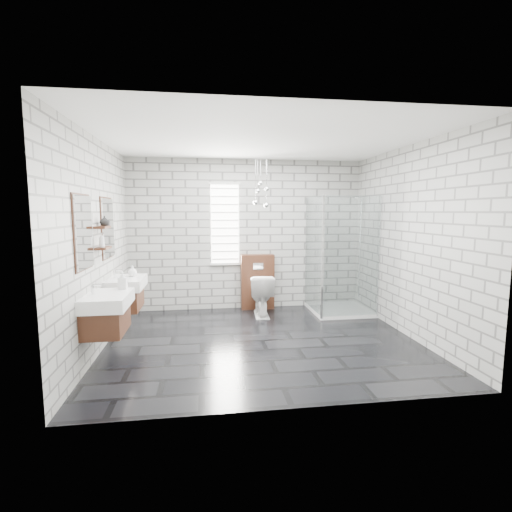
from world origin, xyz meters
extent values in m
cube|color=black|center=(0.00, 0.00, -0.01)|extent=(4.20, 3.60, 0.02)
cube|color=white|center=(0.00, 0.00, 2.71)|extent=(4.20, 3.60, 0.02)
cube|color=#A2A29D|center=(0.00, 1.81, 1.35)|extent=(4.20, 0.02, 2.70)
cube|color=#A2A29D|center=(0.00, -1.81, 1.35)|extent=(4.20, 0.02, 2.70)
cube|color=#A2A29D|center=(-2.11, 0.00, 1.35)|extent=(0.02, 3.60, 2.70)
cube|color=#A2A29D|center=(2.11, 0.00, 1.35)|extent=(0.02, 3.60, 2.70)
cube|color=#442315|center=(-1.89, -0.61, 0.55)|extent=(0.42, 0.62, 0.30)
cube|color=silver|center=(-1.69, -0.61, 0.58)|extent=(0.02, 0.35, 0.01)
cube|color=white|center=(-1.87, -0.61, 0.77)|extent=(0.47, 0.70, 0.15)
cylinder|color=silver|center=(-2.02, -0.61, 0.91)|extent=(0.04, 0.04, 0.12)
cylinder|color=silver|center=(-1.97, -0.61, 0.96)|extent=(0.10, 0.02, 0.02)
cube|color=white|center=(-2.08, -0.61, 1.55)|extent=(0.03, 0.55, 0.80)
cube|color=#442315|center=(-2.09, -0.61, 1.55)|extent=(0.01, 0.59, 0.84)
cube|color=#442315|center=(-1.89, 0.44, 0.55)|extent=(0.42, 0.62, 0.30)
cube|color=silver|center=(-1.69, 0.44, 0.58)|extent=(0.02, 0.35, 0.01)
cube|color=white|center=(-1.87, 0.44, 0.77)|extent=(0.47, 0.70, 0.15)
cylinder|color=silver|center=(-2.02, 0.44, 0.91)|extent=(0.04, 0.04, 0.12)
cylinder|color=silver|center=(-1.97, 0.44, 0.96)|extent=(0.10, 0.02, 0.02)
cube|color=white|center=(-2.08, 0.44, 1.55)|extent=(0.03, 0.55, 0.80)
cube|color=#442315|center=(-2.09, 0.44, 1.55)|extent=(0.01, 0.59, 0.84)
cube|color=#442315|center=(-2.03, -0.05, 1.32)|extent=(0.14, 0.30, 0.03)
cube|color=#442315|center=(-2.03, -0.05, 1.58)|extent=(0.14, 0.30, 0.03)
cube|color=white|center=(-0.40, 1.79, 1.55)|extent=(0.50, 0.02, 1.40)
cube|color=silver|center=(-0.40, 1.77, 2.27)|extent=(0.56, 0.04, 0.04)
cube|color=silver|center=(-0.40, 1.77, 0.83)|extent=(0.56, 0.04, 0.04)
cube|color=silver|center=(-0.40, 1.77, 0.92)|extent=(0.48, 0.01, 0.02)
cube|color=silver|center=(-0.40, 1.77, 1.06)|extent=(0.48, 0.01, 0.02)
cube|color=silver|center=(-0.40, 1.77, 1.20)|extent=(0.48, 0.01, 0.02)
cube|color=silver|center=(-0.40, 1.77, 1.34)|extent=(0.48, 0.01, 0.02)
cube|color=silver|center=(-0.40, 1.77, 1.48)|extent=(0.48, 0.01, 0.02)
cube|color=silver|center=(-0.40, 1.77, 1.62)|extent=(0.48, 0.01, 0.02)
cube|color=silver|center=(-0.40, 1.77, 1.76)|extent=(0.48, 0.01, 0.02)
cube|color=silver|center=(-0.40, 1.77, 1.90)|extent=(0.48, 0.01, 0.02)
cube|color=silver|center=(-0.40, 1.77, 2.04)|extent=(0.48, 0.01, 0.03)
cube|color=silver|center=(-0.40, 1.77, 2.18)|extent=(0.48, 0.01, 0.03)
cube|color=#442315|center=(0.18, 1.70, 0.50)|extent=(0.60, 0.20, 1.00)
cube|color=silver|center=(0.18, 1.60, 0.80)|extent=(0.18, 0.01, 0.12)
cube|color=white|center=(1.60, 1.30, 0.03)|extent=(1.00, 1.00, 0.06)
cube|color=silver|center=(1.60, 0.81, 1.03)|extent=(1.00, 0.01, 2.00)
cube|color=silver|center=(1.11, 1.30, 1.03)|extent=(0.01, 1.00, 2.00)
cube|color=silver|center=(1.11, 0.81, 1.03)|extent=(0.03, 0.03, 2.00)
cube|color=silver|center=(2.08, 0.81, 1.03)|extent=(0.03, 0.03, 2.00)
cylinder|color=silver|center=(2.04, 1.50, 1.10)|extent=(0.02, 0.02, 1.80)
cylinder|color=silver|center=(1.96, 1.50, 2.02)|extent=(0.14, 0.14, 0.02)
sphere|color=silver|center=(0.09, 1.32, 1.93)|extent=(0.09, 0.09, 0.09)
cylinder|color=silver|center=(0.09, 1.32, 2.34)|extent=(0.01, 0.01, 0.73)
sphere|color=silver|center=(0.27, 1.32, 1.88)|extent=(0.09, 0.09, 0.09)
cylinder|color=silver|center=(0.27, 1.32, 2.31)|extent=(0.01, 0.01, 0.77)
sphere|color=silver|center=(0.20, 1.46, 2.26)|extent=(0.09, 0.09, 0.09)
cylinder|color=silver|center=(0.20, 1.46, 2.50)|extent=(0.01, 0.01, 0.40)
sphere|color=silver|center=(0.14, 1.42, 2.12)|extent=(0.09, 0.09, 0.09)
cylinder|color=silver|center=(0.14, 1.42, 2.43)|extent=(0.01, 0.01, 0.53)
sphere|color=silver|center=(0.30, 1.42, 2.16)|extent=(0.09, 0.09, 0.09)
cylinder|color=silver|center=(0.30, 1.42, 2.45)|extent=(0.01, 0.01, 0.50)
imported|color=white|center=(0.18, 1.25, 0.36)|extent=(0.44, 0.72, 0.72)
imported|color=#B2B2B2|center=(-1.75, -0.34, 0.96)|extent=(0.10, 0.10, 0.21)
imported|color=#B2B2B2|center=(-1.80, 0.54, 0.93)|extent=(0.16, 0.16, 0.16)
imported|color=#B2B2B2|center=(-2.02, -0.13, 1.42)|extent=(0.09, 0.09, 0.18)
imported|color=#B2B2B2|center=(-2.02, 0.04, 1.66)|extent=(0.13, 0.13, 0.13)
camera|label=1|loc=(-0.77, -4.89, 1.78)|focal=26.00mm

